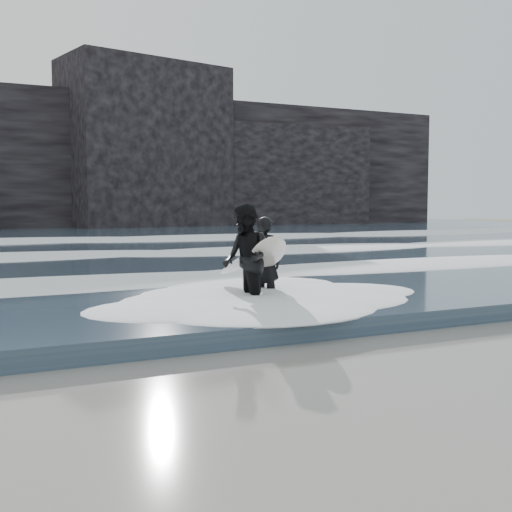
% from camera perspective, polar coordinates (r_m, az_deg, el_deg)
% --- Properties ---
extents(ground, '(120.00, 120.00, 0.00)m').
position_cam_1_polar(ground, '(6.94, 19.52, -11.97)').
color(ground, olive).
rests_on(ground, ground).
extents(sea, '(90.00, 52.00, 0.30)m').
position_cam_1_polar(sea, '(34.03, -17.70, 1.37)').
color(sea, '#2E4051').
rests_on(sea, ground).
extents(headland, '(70.00, 9.00, 10.00)m').
position_cam_1_polar(headland, '(50.97, -20.56, 7.76)').
color(headland, black).
rests_on(headland, ground).
extents(foam_near, '(60.00, 3.20, 0.20)m').
position_cam_1_polar(foam_near, '(14.54, -6.50, -1.52)').
color(foam_near, white).
rests_on(foam_near, sea).
extents(foam_mid, '(60.00, 4.00, 0.24)m').
position_cam_1_polar(foam_mid, '(21.25, -12.75, 0.38)').
color(foam_mid, white).
rests_on(foam_mid, sea).
extents(foam_far, '(60.00, 4.80, 0.30)m').
position_cam_1_polar(foam_far, '(30.07, -16.63, 1.57)').
color(foam_far, white).
rests_on(foam_far, sea).
extents(surfer_left, '(1.08, 1.81, 1.71)m').
position_cam_1_polar(surfer_left, '(12.29, 0.55, -0.45)').
color(surfer_left, black).
rests_on(surfer_left, ground).
extents(surfer_right, '(1.49, 2.29, 1.96)m').
position_cam_1_polar(surfer_right, '(11.28, -0.72, -0.26)').
color(surfer_right, black).
rests_on(surfer_right, ground).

